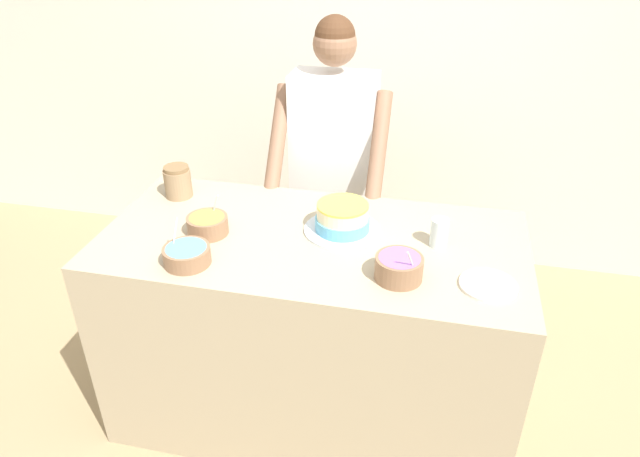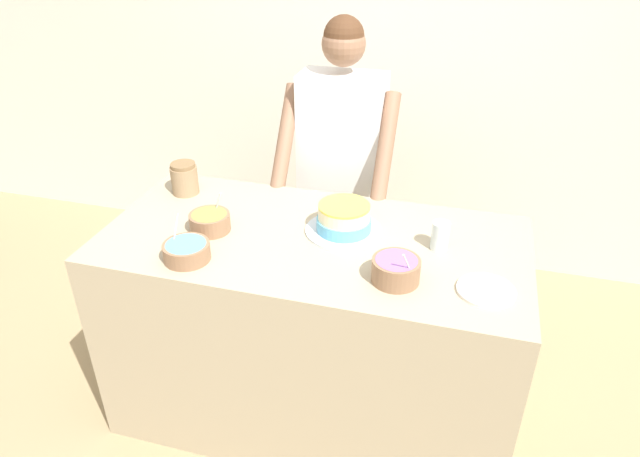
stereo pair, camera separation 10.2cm
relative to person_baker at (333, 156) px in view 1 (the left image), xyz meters
The scene contains 10 objects.
wall_back 0.89m from the person_baker, 86.28° to the left, with size 10.00×0.05×2.60m.
counter 0.89m from the person_baker, 85.56° to the right, with size 1.72×0.83×0.96m.
person_baker is the anchor object (origin of this frame).
cake 0.64m from the person_baker, 75.13° to the right, with size 0.32×0.32×0.12m.
frosting_bowl_purple 1.00m from the person_baker, 64.93° to the right, with size 0.17×0.17×0.16m.
frosting_bowl_olive 0.84m from the person_baker, 115.93° to the right, with size 0.17×0.17×0.15m.
frosting_bowl_blue 1.05m from the person_baker, 110.11° to the right, with size 0.18×0.18×0.17m.
drinking_glass 0.85m from the person_baker, 49.47° to the right, with size 0.07×0.07×0.12m.
ceramic_plate 1.16m from the person_baker, 50.23° to the right, with size 0.20×0.20×0.01m.
stoneware_jar 0.78m from the person_baker, 142.94° to the right, with size 0.12×0.12×0.15m.
Camera 1 is at (0.46, -1.50, 2.15)m, focal length 32.00 mm.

